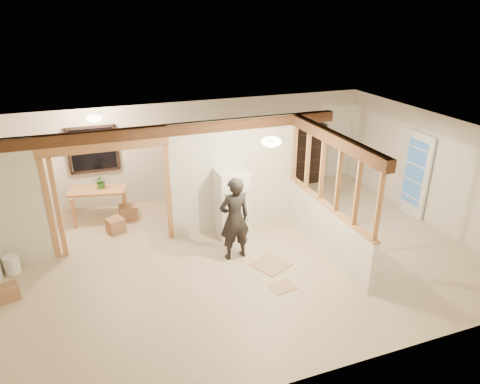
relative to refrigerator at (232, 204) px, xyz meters
name	(u,v)px	position (x,y,z in m)	size (l,w,h in m)	color
floor	(244,254)	(-0.03, -0.84, -0.76)	(9.00, 6.50, 0.01)	beige
ceiling	(245,135)	(-0.03, -0.84, 1.74)	(9.00, 6.50, 0.01)	white
wall_back	(200,149)	(-0.03, 2.41, 0.49)	(9.00, 0.01, 2.50)	silver
wall_front	(335,297)	(-0.03, -4.09, 0.49)	(9.00, 0.01, 2.50)	silver
wall_right	(432,170)	(4.47, -0.84, 0.49)	(0.01, 6.50, 2.50)	silver
partition_left_stub	(18,203)	(-4.08, 0.36, 0.49)	(0.90, 0.12, 2.50)	white
partition_center	(234,175)	(0.17, 0.36, 0.49)	(2.80, 0.12, 2.50)	white
doorway_frame	(111,198)	(-2.43, 0.36, 0.34)	(2.46, 0.14, 2.20)	tan
header_beam_back	(176,130)	(-1.03, 0.36, 1.62)	(7.00, 0.18, 0.22)	brown
header_beam_right	(333,138)	(1.57, -1.24, 1.62)	(0.18, 3.30, 0.22)	brown
pony_wall	(325,228)	(1.57, -1.24, -0.26)	(0.12, 3.20, 1.00)	white
stud_partition	(330,175)	(1.57, -1.24, 0.90)	(0.14, 3.20, 1.32)	tan
window_back	(93,149)	(-2.63, 2.33, 0.79)	(1.12, 0.10, 1.10)	black
french_door	(415,175)	(4.39, -0.44, 0.24)	(0.12, 0.86, 2.00)	white
ceiling_dome_main	(271,142)	(0.27, -1.34, 1.72)	(0.36, 0.36, 0.16)	#FFEABF
ceiling_dome_util	(94,118)	(-2.53, 1.46, 1.72)	(0.32, 0.32, 0.14)	#FFEABF
hanging_bulb	(124,139)	(-2.03, 0.76, 1.42)	(0.07, 0.07, 0.07)	#FFD88C
refrigerator	(232,204)	(0.00, 0.00, 0.00)	(0.62, 0.61, 1.52)	white
woman	(234,219)	(-0.24, -0.86, 0.09)	(0.62, 0.41, 1.71)	black
work_table	(100,204)	(-2.66, 1.75, -0.37)	(1.25, 0.62, 0.78)	tan
potted_plant	(101,181)	(-2.55, 1.78, 0.19)	(0.29, 0.25, 0.33)	#22521F
shop_vac	(27,238)	(-4.14, 0.79, -0.46)	(0.46, 0.46, 0.60)	#B4110E
bookshelf	(309,154)	(3.05, 2.20, 0.08)	(0.84, 0.28, 1.68)	black
bucket	(12,265)	(-4.36, 0.03, -0.58)	(0.28, 0.28, 0.35)	white
box_util_a	(128,212)	(-2.04, 1.56, -0.59)	(0.39, 0.34, 0.34)	#9D6F4C
box_util_b	(115,225)	(-2.39, 1.03, -0.60)	(0.34, 0.34, 0.32)	#9D6F4C
box_front	(8,293)	(-4.33, -0.84, -0.62)	(0.33, 0.27, 0.27)	#9D6F4C
floor_panel_near	(271,264)	(0.32, -1.39, -0.75)	(0.61, 0.61, 0.02)	tan
floor_panel_far	(283,287)	(0.23, -2.12, -0.75)	(0.44, 0.35, 0.01)	tan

